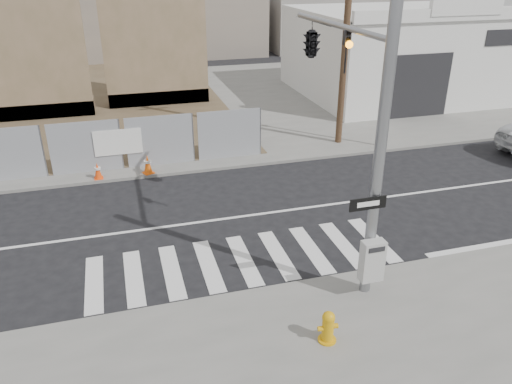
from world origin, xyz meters
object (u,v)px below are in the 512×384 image
object	(u,v)px
fire_hydrant	(328,327)
traffic_cone_c	(98,171)
signal_pole	(331,79)
auto_shop	(404,52)
traffic_cone_d	(148,164)

from	to	relation	value
fire_hydrant	traffic_cone_c	world-z (taller)	fire_hydrant
traffic_cone_c	signal_pole	bearing A→B (deg)	-44.64
signal_pole	auto_shop	size ratio (longest dim) A/B	0.58
auto_shop	traffic_cone_d	xyz separation A→B (m)	(-16.01, -8.75, -2.06)
auto_shop	fire_hydrant	world-z (taller)	auto_shop
traffic_cone_c	traffic_cone_d	world-z (taller)	traffic_cone_d
signal_pole	traffic_cone_d	distance (m)	8.84
signal_pole	traffic_cone_d	bearing A→B (deg)	125.73
auto_shop	traffic_cone_d	distance (m)	18.36
traffic_cone_c	traffic_cone_d	xyz separation A→B (m)	(1.84, 0.00, 0.05)
signal_pole	traffic_cone_c	bearing A→B (deg)	135.36
signal_pole	fire_hydrant	distance (m)	6.21
auto_shop	traffic_cone_d	size ratio (longest dim) A/B	16.27
signal_pole	auto_shop	distance (m)	19.04
auto_shop	traffic_cone_c	bearing A→B (deg)	-153.90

